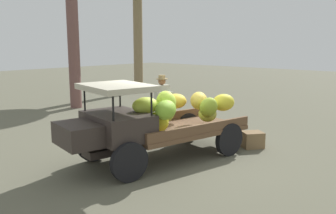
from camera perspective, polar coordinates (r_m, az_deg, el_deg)
ground_plane at (r=8.96m, az=1.01°, el=-7.39°), size 60.00×60.00×0.00m
truck at (r=8.17m, az=-2.61°, el=-2.42°), size 4.64×2.44×1.84m
farmer at (r=10.49m, az=-0.95°, el=0.91°), size 0.56×0.52×1.78m
wooden_crate at (r=9.68m, az=13.24°, el=-5.06°), size 0.67×0.65×0.41m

